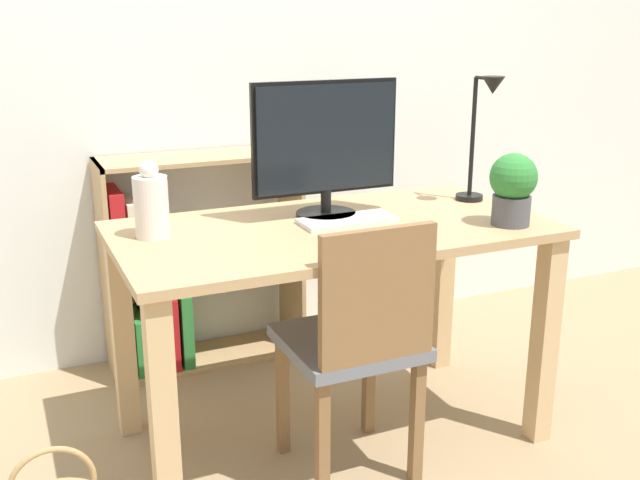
{
  "coord_description": "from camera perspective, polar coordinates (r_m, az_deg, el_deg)",
  "views": [
    {
      "loc": [
        -0.99,
        -2.13,
        1.43
      ],
      "look_at": [
        0.0,
        0.1,
        0.69
      ],
      "focal_mm": 42.0,
      "sensor_mm": 36.0,
      "label": 1
    }
  ],
  "objects": [
    {
      "name": "vase",
      "position": [
        2.34,
        -12.74,
        2.69
      ],
      "size": [
        0.11,
        0.11,
        0.24
      ],
      "color": "silver",
      "rests_on": "desk"
    },
    {
      "name": "potted_plant",
      "position": [
        2.5,
        14.48,
        3.94
      ],
      "size": [
        0.15,
        0.15,
        0.24
      ],
      "color": "#4C4C51",
      "rests_on": "desk"
    },
    {
      "name": "bookshelf",
      "position": [
        3.14,
        -11.31,
        -2.98
      ],
      "size": [
        0.81,
        0.28,
        0.89
      ],
      "color": "tan",
      "rests_on": "ground_plane"
    },
    {
      "name": "desk",
      "position": [
        2.48,
        0.94,
        -1.94
      ],
      "size": [
        1.41,
        0.74,
        0.77
      ],
      "color": "tan",
      "rests_on": "ground_plane"
    },
    {
      "name": "wall_back",
      "position": [
        3.23,
        -6.32,
        14.45
      ],
      "size": [
        8.0,
        0.05,
        2.6
      ],
      "color": "silver",
      "rests_on": "ground_plane"
    },
    {
      "name": "desk_lamp",
      "position": [
        2.74,
        12.28,
        8.45
      ],
      "size": [
        0.1,
        0.19,
        0.46
      ],
      "color": "black",
      "rests_on": "desk"
    },
    {
      "name": "ground_plane",
      "position": [
        2.75,
        0.88,
        -14.51
      ],
      "size": [
        10.0,
        10.0,
        0.0
      ],
      "primitive_type": "plane",
      "color": "#997F5B"
    },
    {
      "name": "monitor",
      "position": [
        2.5,
        0.44,
        7.34
      ],
      "size": [
        0.52,
        0.2,
        0.46
      ],
      "color": "black",
      "rests_on": "desk"
    },
    {
      "name": "keyboard",
      "position": [
        2.47,
        2.11,
        1.5
      ],
      "size": [
        0.32,
        0.14,
        0.02
      ],
      "color": "silver",
      "rests_on": "desk"
    },
    {
      "name": "chair",
      "position": [
        2.31,
        2.86,
        -7.58
      ],
      "size": [
        0.4,
        0.4,
        0.86
      ],
      "rotation": [
        0.0,
        0.0,
        0.02
      ],
      "color": "slate",
      "rests_on": "ground_plane"
    }
  ]
}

